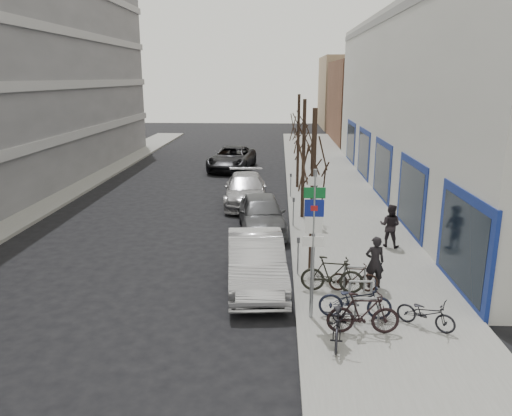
# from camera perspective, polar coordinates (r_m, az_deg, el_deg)

# --- Properties ---
(ground) EXTENTS (120.00, 120.00, 0.00)m
(ground) POSITION_cam_1_polar(r_m,az_deg,el_deg) (14.00, -3.83, -12.64)
(ground) COLOR black
(ground) RESTS_ON ground
(sidewalk_east) EXTENTS (5.00, 70.00, 0.15)m
(sidewalk_east) POSITION_cam_1_polar(r_m,az_deg,el_deg) (23.43, 9.93, -1.22)
(sidewalk_east) COLOR slate
(sidewalk_east) RESTS_ON ground
(sidewalk_west) EXTENTS (3.00, 70.00, 0.15)m
(sidewalk_west) POSITION_cam_1_polar(r_m,az_deg,el_deg) (26.37, -25.73, -0.69)
(sidewalk_west) COLOR slate
(sidewalk_west) RESTS_ON ground
(brick_building_far) EXTENTS (12.00, 14.00, 8.00)m
(brick_building_far) POSITION_cam_1_polar(r_m,az_deg,el_deg) (53.65, 15.33, 11.64)
(brick_building_far) COLOR brown
(brick_building_far) RESTS_ON ground
(tan_building_far) EXTENTS (13.00, 12.00, 9.00)m
(tan_building_far) POSITION_cam_1_polar(r_m,az_deg,el_deg) (68.44, 13.05, 12.76)
(tan_building_far) COLOR #937A5B
(tan_building_far) RESTS_ON ground
(highway_sign_pole) EXTENTS (0.55, 0.10, 4.20)m
(highway_sign_pole) POSITION_cam_1_polar(r_m,az_deg,el_deg) (12.99, 6.57, -3.16)
(highway_sign_pole) COLOR gray
(highway_sign_pole) RESTS_ON ground
(bike_rack) EXTENTS (0.66, 2.26, 0.83)m
(bike_rack) POSITION_cam_1_polar(r_m,az_deg,el_deg) (14.36, 11.85, -9.28)
(bike_rack) COLOR gray
(bike_rack) RESTS_ON sidewalk_east
(tree_near) EXTENTS (1.80, 1.80, 5.50)m
(tree_near) POSITION_cam_1_polar(r_m,az_deg,el_deg) (16.06, 6.63, 6.31)
(tree_near) COLOR black
(tree_near) RESTS_ON ground
(tree_mid) EXTENTS (1.80, 1.80, 5.50)m
(tree_mid) POSITION_cam_1_polar(r_m,az_deg,el_deg) (22.49, 5.52, 8.74)
(tree_mid) COLOR black
(tree_mid) RESTS_ON ground
(tree_far) EXTENTS (1.80, 1.80, 5.50)m
(tree_far) POSITION_cam_1_polar(r_m,az_deg,el_deg) (28.96, 4.90, 10.09)
(tree_far) COLOR black
(tree_far) RESTS_ON ground
(meter_front) EXTENTS (0.10, 0.08, 1.27)m
(meter_front) POSITION_cam_1_polar(r_m,az_deg,el_deg) (16.32, 4.84, -5.06)
(meter_front) COLOR gray
(meter_front) RESTS_ON sidewalk_east
(meter_mid) EXTENTS (0.10, 0.08, 1.27)m
(meter_mid) POSITION_cam_1_polar(r_m,az_deg,el_deg) (21.57, 4.31, -0.11)
(meter_mid) COLOR gray
(meter_mid) RESTS_ON sidewalk_east
(meter_back) EXTENTS (0.10, 0.08, 1.27)m
(meter_back) POSITION_cam_1_polar(r_m,az_deg,el_deg) (26.93, 3.99, 2.89)
(meter_back) COLOR gray
(meter_back) RESTS_ON sidewalk_east
(bike_near_left) EXTENTS (0.83, 1.95, 1.16)m
(bike_near_left) POSITION_cam_1_polar(r_m,az_deg,el_deg) (12.62, 9.38, -12.34)
(bike_near_left) COLOR black
(bike_near_left) RESTS_ON sidewalk_east
(bike_near_right) EXTENTS (1.86, 0.58, 1.12)m
(bike_near_right) POSITION_cam_1_polar(r_m,az_deg,el_deg) (13.04, 12.16, -11.63)
(bike_near_right) COLOR black
(bike_near_right) RESTS_ON sidewalk_east
(bike_mid_curb) EXTENTS (1.99, 0.75, 1.19)m
(bike_mid_curb) POSITION_cam_1_polar(r_m,az_deg,el_deg) (13.76, 11.28, -9.98)
(bike_mid_curb) COLOR black
(bike_mid_curb) RESTS_ON sidewalk_east
(bike_mid_inner) EXTENTS (1.96, 0.82, 1.15)m
(bike_mid_inner) POSITION_cam_1_polar(r_m,az_deg,el_deg) (15.20, 8.69, -7.48)
(bike_mid_inner) COLOR black
(bike_mid_inner) RESTS_ON sidewalk_east
(bike_far_curb) EXTENTS (1.52, 1.22, 0.93)m
(bike_far_curb) POSITION_cam_1_polar(r_m,az_deg,el_deg) (13.78, 18.87, -11.06)
(bike_far_curb) COLOR black
(bike_far_curb) RESTS_ON sidewalk_east
(bike_far_inner) EXTENTS (1.52, 0.51, 0.91)m
(bike_far_inner) POSITION_cam_1_polar(r_m,az_deg,el_deg) (15.41, 11.10, -7.76)
(bike_far_inner) COLOR black
(bike_far_inner) RESTS_ON sidewalk_east
(parked_car_front) EXTENTS (2.19, 5.09, 1.63)m
(parked_car_front) POSITION_cam_1_polar(r_m,az_deg,el_deg) (15.76, -0.00, -6.13)
(parked_car_front) COLOR #B8B8BE
(parked_car_front) RESTS_ON ground
(parked_car_mid) EXTENTS (2.41, 4.86, 1.59)m
(parked_car_mid) POSITION_cam_1_polar(r_m,az_deg,el_deg) (21.27, 0.65, -0.62)
(parked_car_mid) COLOR #4A4B4F
(parked_car_mid) RESTS_ON ground
(parked_car_back) EXTENTS (2.48, 5.46, 1.55)m
(parked_car_back) POSITION_cam_1_polar(r_m,az_deg,el_deg) (25.86, -1.17, 2.11)
(parked_car_back) COLOR #9F9EA3
(parked_car_back) RESTS_ON ground
(lane_car) EXTENTS (3.42, 6.19, 1.64)m
(lane_car) POSITION_cam_1_polar(r_m,az_deg,el_deg) (35.78, -2.78, 5.71)
(lane_car) COLOR black
(lane_car) RESTS_ON ground
(pedestrian_near) EXTENTS (0.63, 0.44, 1.64)m
(pedestrian_near) POSITION_cam_1_polar(r_m,az_deg,el_deg) (15.71, 13.42, -6.02)
(pedestrian_near) COLOR black
(pedestrian_near) RESTS_ON sidewalk_east
(pedestrian_far) EXTENTS (0.74, 0.65, 1.67)m
(pedestrian_far) POSITION_cam_1_polar(r_m,az_deg,el_deg) (19.59, 15.08, -1.92)
(pedestrian_far) COLOR black
(pedestrian_far) RESTS_ON sidewalk_east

